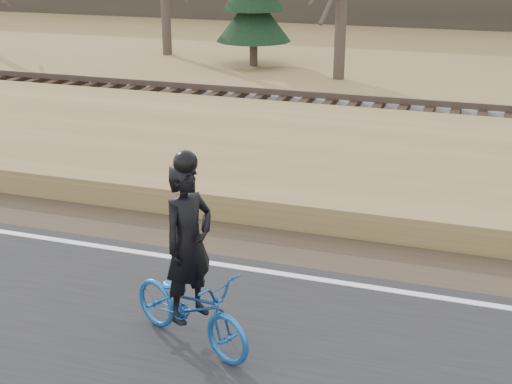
% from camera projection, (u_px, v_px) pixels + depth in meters
% --- Properties ---
extents(ground, '(120.00, 120.00, 0.00)m').
position_uv_depth(ground, '(313.00, 290.00, 9.44)').
color(ground, '#9B7A4F').
rests_on(ground, ground).
extents(edge_line, '(120.00, 0.12, 0.01)m').
position_uv_depth(edge_line, '(317.00, 279.00, 9.60)').
color(edge_line, silver).
rests_on(edge_line, road).
extents(shoulder, '(120.00, 1.60, 0.04)m').
position_uv_depth(shoulder, '(333.00, 252.00, 10.50)').
color(shoulder, '#473A2B').
rests_on(shoulder, ground).
extents(embankment, '(120.00, 5.00, 0.44)m').
position_uv_depth(embankment, '(370.00, 177.00, 13.10)').
color(embankment, '#9B7A4F').
rests_on(embankment, ground).
extents(ballast, '(120.00, 3.00, 0.45)m').
position_uv_depth(ballast, '(399.00, 126.00, 16.48)').
color(ballast, slate).
rests_on(ballast, ground).
extents(railroad, '(120.00, 2.40, 0.29)m').
position_uv_depth(railroad, '(400.00, 114.00, 16.38)').
color(railroad, black).
rests_on(railroad, ballast).
extents(cyclist, '(1.88, 1.27, 2.29)m').
position_uv_depth(cyclist, '(190.00, 285.00, 7.87)').
color(cyclist, '#1753A0').
rests_on(cyclist, road).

